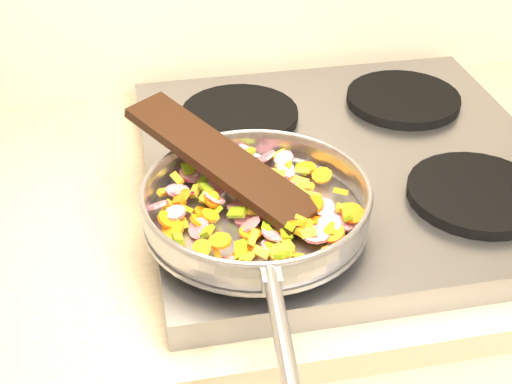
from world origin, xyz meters
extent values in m
cube|color=#939399|center=(-0.70, 1.67, 0.92)|extent=(0.60, 0.60, 0.04)
cylinder|color=black|center=(-0.84, 1.52, 0.95)|extent=(0.19, 0.19, 0.02)
cylinder|color=black|center=(-0.56, 1.52, 0.95)|extent=(0.19, 0.19, 0.02)
cylinder|color=black|center=(-0.84, 1.81, 0.95)|extent=(0.19, 0.19, 0.02)
cylinder|color=black|center=(-0.56, 1.81, 0.95)|extent=(0.19, 0.19, 0.02)
cylinder|color=#9E9EA5|center=(-0.87, 1.52, 0.96)|extent=(0.29, 0.29, 0.01)
torus|color=#9E9EA5|center=(-0.87, 1.52, 0.98)|extent=(0.32, 0.32, 0.04)
torus|color=#9E9EA5|center=(-0.87, 1.52, 1.00)|extent=(0.29, 0.29, 0.01)
cylinder|color=#9E9EA5|center=(-0.89, 1.28, 1.00)|extent=(0.03, 0.19, 0.02)
cube|color=#9E9EA5|center=(-0.88, 1.36, 0.99)|extent=(0.02, 0.03, 0.02)
cube|color=#7DA514|center=(-0.87, 1.63, 0.97)|extent=(0.02, 0.02, 0.01)
cylinder|color=#D21445|center=(-0.87, 1.44, 0.97)|extent=(0.03, 0.03, 0.02)
cube|color=yellow|center=(-0.94, 1.50, 0.97)|extent=(0.02, 0.03, 0.01)
cylinder|color=#D21445|center=(-0.94, 1.62, 0.97)|extent=(0.03, 0.03, 0.02)
cylinder|color=#D21445|center=(-0.82, 1.58, 0.99)|extent=(0.04, 0.04, 0.02)
cylinder|color=#D21445|center=(-0.87, 1.54, 0.97)|extent=(0.03, 0.04, 0.03)
cylinder|color=orange|center=(-0.98, 1.51, 0.96)|extent=(0.03, 0.03, 0.02)
cylinder|color=#D21445|center=(-0.88, 1.48, 0.97)|extent=(0.04, 0.04, 0.03)
cube|color=#7DA514|center=(-0.78, 1.44, 0.97)|extent=(0.02, 0.02, 0.02)
cylinder|color=orange|center=(-0.89, 1.47, 0.97)|extent=(0.04, 0.04, 0.01)
cube|color=#7DA514|center=(-0.85, 1.54, 0.98)|extent=(0.02, 0.02, 0.01)
cylinder|color=orange|center=(-0.93, 1.45, 0.98)|extent=(0.03, 0.03, 0.01)
cube|color=yellow|center=(-0.98, 1.54, 0.97)|extent=(0.02, 0.01, 0.01)
cube|color=yellow|center=(-0.90, 1.41, 0.98)|extent=(0.02, 0.02, 0.02)
cylinder|color=orange|center=(-0.89, 1.63, 0.97)|extent=(0.03, 0.03, 0.02)
cylinder|color=orange|center=(-0.91, 1.43, 0.97)|extent=(0.03, 0.03, 0.02)
cube|color=yellow|center=(-0.82, 1.46, 0.98)|extent=(0.03, 0.01, 0.02)
cylinder|color=orange|center=(-0.78, 1.60, 0.97)|extent=(0.03, 0.03, 0.01)
cylinder|color=#D21445|center=(-0.79, 1.45, 0.98)|extent=(0.04, 0.03, 0.03)
cube|color=yellow|center=(-0.83, 1.49, 0.98)|extent=(0.03, 0.02, 0.01)
cylinder|color=orange|center=(-0.85, 1.48, 0.97)|extent=(0.03, 0.03, 0.01)
cylinder|color=#D21445|center=(-0.81, 1.56, 0.97)|extent=(0.04, 0.04, 0.02)
cube|color=yellow|center=(-0.80, 1.45, 0.97)|extent=(0.03, 0.02, 0.01)
cylinder|color=orange|center=(-0.94, 1.50, 0.97)|extent=(0.03, 0.03, 0.02)
cylinder|color=#D21445|center=(-0.95, 1.49, 0.97)|extent=(0.03, 0.03, 0.03)
cube|color=yellow|center=(-0.81, 1.53, 0.98)|extent=(0.02, 0.02, 0.02)
cube|color=#7DA514|center=(-0.75, 1.50, 0.97)|extent=(0.02, 0.03, 0.01)
cube|color=#7DA514|center=(-0.83, 1.56, 0.97)|extent=(0.01, 0.03, 0.01)
cube|color=yellow|center=(-0.96, 1.59, 0.98)|extent=(0.02, 0.02, 0.01)
cylinder|color=orange|center=(-0.83, 1.46, 0.98)|extent=(0.03, 0.02, 0.02)
cylinder|color=#D21445|center=(-0.94, 1.61, 0.98)|extent=(0.04, 0.04, 0.02)
cylinder|color=#D21445|center=(-0.87, 1.62, 0.97)|extent=(0.04, 0.04, 0.02)
cube|color=#7DA514|center=(-0.94, 1.47, 0.98)|extent=(0.02, 0.02, 0.01)
cylinder|color=#D21445|center=(-0.81, 1.45, 0.98)|extent=(0.05, 0.05, 0.01)
cylinder|color=#D21445|center=(-0.80, 1.52, 0.97)|extent=(0.05, 0.05, 0.02)
cube|color=#7DA514|center=(-0.86, 1.63, 0.98)|extent=(0.02, 0.02, 0.01)
cube|color=#7DA514|center=(-0.92, 1.61, 0.97)|extent=(0.02, 0.02, 0.01)
cylinder|color=#D21445|center=(-0.89, 1.51, 0.96)|extent=(0.04, 0.04, 0.01)
cylinder|color=orange|center=(-0.79, 1.44, 0.98)|extent=(0.03, 0.03, 0.02)
cube|color=yellow|center=(-0.82, 1.53, 0.98)|extent=(0.02, 0.02, 0.01)
cube|color=yellow|center=(-0.81, 1.56, 0.97)|extent=(0.03, 0.02, 0.01)
cylinder|color=#D21445|center=(-0.88, 1.58, 0.98)|extent=(0.03, 0.03, 0.01)
cylinder|color=#D21445|center=(-0.92, 1.53, 0.98)|extent=(0.03, 0.03, 0.02)
cube|color=yellow|center=(-0.88, 1.42, 0.98)|extent=(0.02, 0.02, 0.01)
cylinder|color=orange|center=(-0.92, 1.53, 0.98)|extent=(0.02, 0.03, 0.02)
cylinder|color=orange|center=(-0.96, 1.54, 0.99)|extent=(0.02, 0.03, 0.02)
cube|color=yellow|center=(-0.79, 1.58, 0.98)|extent=(0.02, 0.02, 0.01)
cube|color=yellow|center=(-0.83, 1.46, 0.98)|extent=(0.02, 0.02, 0.01)
cube|color=yellow|center=(-0.98, 1.47, 0.97)|extent=(0.03, 0.02, 0.01)
cube|color=yellow|center=(-0.82, 1.47, 0.98)|extent=(0.02, 0.02, 0.02)
cube|color=yellow|center=(-0.83, 1.57, 0.98)|extent=(0.03, 0.02, 0.01)
cube|color=yellow|center=(-0.85, 1.44, 0.97)|extent=(0.01, 0.02, 0.01)
cube|color=yellow|center=(-0.77, 1.48, 0.97)|extent=(0.02, 0.03, 0.01)
cylinder|color=#D21445|center=(-0.93, 1.42, 0.98)|extent=(0.04, 0.03, 0.03)
cube|color=#7DA514|center=(-0.91, 1.43, 0.98)|extent=(0.02, 0.03, 0.02)
cube|color=#7DA514|center=(-0.93, 1.41, 0.97)|extent=(0.02, 0.01, 0.01)
cylinder|color=orange|center=(-0.80, 1.42, 0.97)|extent=(0.03, 0.03, 0.02)
cylinder|color=orange|center=(-0.76, 1.47, 0.98)|extent=(0.04, 0.04, 0.02)
cylinder|color=orange|center=(-0.79, 1.47, 0.97)|extent=(0.03, 0.03, 0.02)
cube|color=#7DA514|center=(-0.92, 1.53, 0.97)|extent=(0.02, 0.02, 0.02)
cube|color=#7DA514|center=(-0.79, 1.45, 0.98)|extent=(0.02, 0.02, 0.02)
cylinder|color=#D21445|center=(-0.97, 1.52, 0.98)|extent=(0.04, 0.04, 0.01)
cylinder|color=#D21445|center=(-0.93, 1.41, 0.97)|extent=(0.03, 0.04, 0.03)
cube|color=#7DA514|center=(-0.80, 1.50, 0.97)|extent=(0.02, 0.02, 0.01)
cylinder|color=orange|center=(-0.88, 1.63, 0.98)|extent=(0.03, 0.03, 0.01)
cylinder|color=#D21445|center=(-0.78, 1.43, 0.97)|extent=(0.04, 0.04, 0.02)
cube|color=yellow|center=(-0.84, 1.50, 0.97)|extent=(0.03, 0.02, 0.01)
cylinder|color=#D21445|center=(-0.85, 1.40, 0.97)|extent=(0.03, 0.03, 0.01)
cube|color=#7DA514|center=(-0.93, 1.54, 0.98)|extent=(0.02, 0.02, 0.02)
cube|color=yellow|center=(-0.81, 1.49, 0.97)|extent=(0.03, 0.02, 0.01)
cylinder|color=#D21445|center=(-0.86, 1.60, 0.98)|extent=(0.03, 0.04, 0.02)
cube|color=#7DA514|center=(-0.84, 1.46, 0.99)|extent=(0.02, 0.02, 0.02)
cube|color=#7DA514|center=(-0.89, 1.62, 0.97)|extent=(0.02, 0.02, 0.01)
cylinder|color=#D21445|center=(-0.91, 1.57, 0.98)|extent=(0.03, 0.03, 0.02)
cylinder|color=orange|center=(-0.94, 1.53, 0.97)|extent=(0.02, 0.02, 0.02)
cube|color=yellow|center=(-0.91, 1.62, 0.98)|extent=(0.03, 0.02, 0.01)
cube|color=yellow|center=(-0.98, 1.58, 0.97)|extent=(0.02, 0.02, 0.02)
cube|color=yellow|center=(-0.87, 1.63, 0.98)|extent=(0.03, 0.03, 0.02)
cylinder|color=#D21445|center=(-0.92, 1.43, 0.97)|extent=(0.03, 0.03, 0.01)
cube|color=yellow|center=(-0.82, 1.63, 0.98)|extent=(0.02, 0.02, 0.01)
cylinder|color=orange|center=(-0.83, 1.47, 0.98)|extent=(0.03, 0.03, 0.02)
cube|color=yellow|center=(-0.79, 1.55, 0.97)|extent=(0.02, 0.02, 0.02)
cylinder|color=#D21445|center=(-0.85, 1.57, 0.98)|extent=(0.04, 0.05, 0.02)
cube|color=#7DA514|center=(-0.90, 1.51, 0.97)|extent=(0.03, 0.03, 0.02)
cylinder|color=orange|center=(-0.81, 1.47, 0.98)|extent=(0.02, 0.02, 0.01)
cylinder|color=orange|center=(-0.92, 1.53, 0.99)|extent=(0.02, 0.02, 0.02)
cylinder|color=orange|center=(-0.98, 1.51, 0.98)|extent=(0.03, 0.03, 0.02)
cube|color=yellow|center=(-0.90, 1.58, 0.98)|extent=(0.01, 0.03, 0.01)
cylinder|color=orange|center=(-0.89, 1.44, 0.97)|extent=(0.03, 0.03, 0.02)
cylinder|color=orange|center=(-0.82, 1.60, 0.97)|extent=(0.03, 0.02, 0.02)
cylinder|color=orange|center=(-0.85, 1.47, 0.97)|extent=(0.03, 0.03, 0.02)
cylinder|color=#D21445|center=(-0.86, 1.64, 0.98)|extent=(0.04, 0.03, 0.03)
cylinder|color=orange|center=(-0.85, 1.54, 0.97)|extent=(0.04, 0.03, 0.03)
cylinder|color=orange|center=(-0.85, 1.44, 0.96)|extent=(0.02, 0.02, 0.02)
cylinder|color=orange|center=(-0.93, 1.50, 0.98)|extent=(0.03, 0.03, 0.02)
cube|color=#7DA514|center=(-0.81, 1.51, 0.98)|extent=(0.02, 0.02, 0.01)
cylinder|color=#D21445|center=(-0.96, 1.56, 0.98)|extent=(0.05, 0.04, 0.03)
cylinder|color=orange|center=(-0.97, 1.54, 0.98)|extent=(0.03, 0.03, 0.01)
cube|color=#7DA514|center=(-0.96, 1.53, 0.97)|extent=(0.02, 0.02, 0.02)
cube|color=#7DA514|center=(-0.86, 1.46, 0.97)|extent=(0.02, 0.02, 0.02)
cube|color=yellow|center=(-0.93, 1.55, 0.97)|extent=(0.02, 0.02, 0.02)
cube|color=#7DA514|center=(-0.95, 1.61, 0.98)|extent=(0.02, 0.02, 0.01)
cube|color=#7DA514|center=(-0.86, 1.41, 0.98)|extent=(0.02, 0.02, 0.02)
cube|color=yellow|center=(-0.96, 1.56, 0.97)|extent=(0.02, 0.01, 0.02)
cube|color=yellow|center=(-0.96, 1.51, 0.97)|extent=(0.01, 0.03, 0.02)
cylinder|color=#D21445|center=(-0.81, 1.61, 0.98)|extent=(0.04, 0.04, 0.02)
cube|color=#7DA514|center=(-0.82, 1.51, 0.98)|extent=(0.02, 0.02, 0.02)
cube|color=yellow|center=(-0.94, 1.61, 0.98)|extent=(0.02, 0.02, 0.01)
cube|color=yellow|center=(-0.82, 1.45, 0.98)|extent=(0.02, 0.01, 0.02)
cylinder|color=#D21445|center=(-0.97, 1.56, 0.96)|extent=(0.03, 0.03, 0.01)
cylinder|color=#D21445|center=(-0.90, 1.63, 0.97)|extent=(0.03, 0.03, 0.01)
cube|color=#7DA514|center=(-0.98, 1.46, 0.99)|extent=(0.01, 0.02, 0.01)
cube|color=yellow|center=(-0.94, 1.57, 0.98)|extent=(0.02, 0.02, 0.02)
cylinder|color=orange|center=(-0.77, 1.57, 0.97)|extent=(0.04, 0.04, 0.01)
cylinder|color=orange|center=(-0.98, 1.50, 0.97)|extent=(0.04, 0.03, 0.02)
cylinder|color=orange|center=(-0.91, 1.40, 0.97)|extent=(0.03, 0.03, 0.02)
cube|color=yellow|center=(-0.88, 1.54, 0.98)|extent=(0.03, 0.02, 0.02)
cylinder|color=orange|center=(-0.85, 1.53, 0.98)|extent=(0.02, 0.03, 0.02)
cube|color=yellow|center=(-0.84, 1.42, 0.97)|extent=(0.02, 0.02, 0.01)
cube|color=#7DA514|center=(-0.85, 1.47, 0.97)|extent=(0.03, 0.02, 0.02)
cylinder|color=#D21445|center=(-0.87, 1.51, 0.97)|extent=(0.03, 0.03, 0.03)
cylinder|color=orange|center=(-0.80, 1.49, 0.99)|extent=(0.02, 0.03, 0.03)
cube|color=yellow|center=(-0.97, 1.55, 0.97)|extent=(0.02, 0.02, 0.02)
cube|color=#7DA514|center=(-0.81, 1.59, 0.97)|extent=(0.01, 0.02, 0.01)
cube|color=#7DA514|center=(-0.76, 1.47, 0.98)|extent=(0.02, 0.02, 0.02)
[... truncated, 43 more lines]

